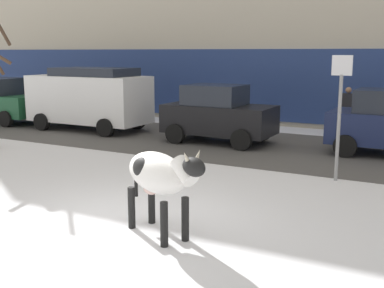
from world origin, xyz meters
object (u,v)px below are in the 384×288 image
(car_black_hatchback, at_px, (218,114))
(car_white_van, at_px, (89,97))
(pedestrian_near_billboard, at_px, (347,112))
(cow_holstein, at_px, (158,175))
(street_sign, at_px, (340,108))

(car_black_hatchback, bearing_deg, car_white_van, 179.45)
(car_white_van, xyz_separation_m, pedestrian_near_billboard, (8.84, 2.75, -0.36))
(cow_holstein, relative_size, pedestrian_near_billboard, 1.09)
(car_white_van, height_order, pedestrian_near_billboard, car_white_van)
(cow_holstein, relative_size, street_sign, 0.67)
(car_black_hatchback, xyz_separation_m, street_sign, (4.38, -3.01, 0.74))
(street_sign, bearing_deg, car_white_van, 162.50)
(car_white_van, relative_size, car_black_hatchback, 1.31)
(cow_holstein, bearing_deg, car_white_van, 135.43)
(cow_holstein, height_order, pedestrian_near_billboard, pedestrian_near_billboard)
(car_black_hatchback, bearing_deg, cow_holstein, -71.54)
(car_white_van, xyz_separation_m, street_sign, (9.71, -3.06, 0.43))
(car_white_van, distance_m, car_black_hatchback, 5.34)
(cow_holstein, distance_m, car_black_hatchback, 8.17)
(street_sign, bearing_deg, cow_holstein, -110.73)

